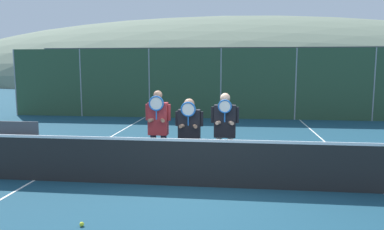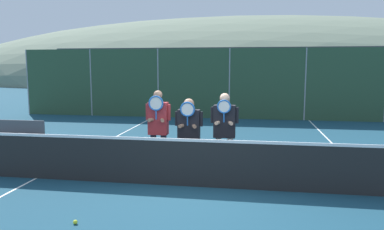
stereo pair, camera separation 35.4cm
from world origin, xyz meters
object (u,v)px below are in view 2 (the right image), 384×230
object	(u,v)px
car_far_left	(136,95)
player_center_right	(224,128)
bench_courtside	(17,134)
tennis_ball_on_court	(75,222)
player_center_left	(189,130)
car_center	(353,98)
car_left_of_center	(238,96)
player_leftmost	(158,126)

from	to	relation	value
car_far_left	player_center_right	bearing A→B (deg)	-63.55
player_center_right	car_far_left	size ratio (longest dim) A/B	0.41
bench_courtside	car_far_left	bearing A→B (deg)	86.92
bench_courtside	tennis_ball_on_court	distance (m)	5.93
player_center_right	player_center_left	bearing A→B (deg)	-176.93
car_far_left	tennis_ball_on_court	size ratio (longest dim) A/B	65.04
car_far_left	bench_courtside	xyz separation A→B (m)	(-0.51, -9.39, -0.41)
bench_courtside	tennis_ball_on_court	bearing A→B (deg)	-48.24
player_center_right	car_center	xyz separation A→B (m)	(5.24, 10.75, -0.21)
car_center	car_left_of_center	bearing A→B (deg)	-179.05
car_left_of_center	car_far_left	bearing A→B (deg)	176.25
player_center_right	tennis_ball_on_court	size ratio (longest dim) A/B	26.68
player_center_left	car_far_left	size ratio (longest dim) A/B	0.38
player_center_right	car_center	distance (m)	11.96
car_left_of_center	car_center	world-z (taller)	car_left_of_center
player_center_right	car_center	bearing A→B (deg)	63.99
player_center_left	car_center	xyz separation A→B (m)	(6.00, 10.79, -0.16)
car_far_left	car_left_of_center	size ratio (longest dim) A/B	0.95
player_leftmost	bench_courtside	distance (m)	4.85
car_left_of_center	tennis_ball_on_court	size ratio (longest dim) A/B	68.79
player_center_left	player_center_right	world-z (taller)	player_center_right
player_leftmost	player_center_right	size ratio (longest dim) A/B	1.02
player_leftmost	car_center	world-z (taller)	player_leftmost
player_leftmost	player_center_right	bearing A→B (deg)	0.02
car_far_left	bench_courtside	world-z (taller)	car_far_left
player_center_right	bench_courtside	world-z (taller)	player_center_right
car_center	bench_courtside	size ratio (longest dim) A/B	2.82
car_far_left	tennis_ball_on_court	xyz separation A→B (m)	(3.44, -13.80, -0.83)
player_center_left	player_center_right	size ratio (longest dim) A/B	0.93
car_far_left	car_center	world-z (taller)	car_center
car_center	tennis_ball_on_court	xyz separation A→B (m)	(-7.28, -13.54, -0.83)
player_leftmost	car_left_of_center	world-z (taller)	player_leftmost
player_center_left	car_far_left	xyz separation A→B (m)	(-4.72, 11.05, -0.16)
car_center	tennis_ball_on_court	size ratio (longest dim) A/B	65.54
player_leftmost	player_center_left	size ratio (longest dim) A/B	1.10
player_center_left	car_center	bearing A→B (deg)	60.90
player_leftmost	bench_courtside	world-z (taller)	player_leftmost
bench_courtside	tennis_ball_on_court	world-z (taller)	bench_courtside
player_center_left	car_far_left	distance (m)	12.02
player_leftmost	tennis_ball_on_court	distance (m)	3.04
player_center_right	tennis_ball_on_court	bearing A→B (deg)	-126.15
player_leftmost	bench_courtside	xyz separation A→B (m)	(-4.53, 1.62, -0.63)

